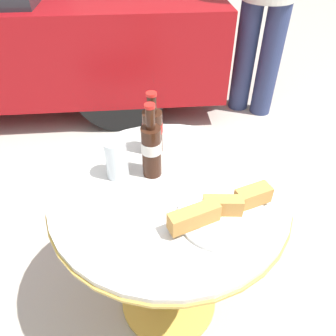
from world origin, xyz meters
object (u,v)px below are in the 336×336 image
at_px(bistro_table, 169,223).
at_px(cola_bottle_left, 153,129).
at_px(drinking_glass, 117,160).
at_px(lunch_plate_near, 221,211).
at_px(cola_bottle_right, 151,148).

xyz_separation_m(bistro_table, cola_bottle_left, (-0.04, 0.20, 0.26)).
bearing_deg(drinking_glass, bistro_table, -25.59).
bearing_deg(lunch_plate_near, cola_bottle_left, 117.37).
distance_m(bistro_table, cola_bottle_left, 0.33).
height_order(bistro_table, drinking_glass, drinking_glass).
bearing_deg(bistro_table, cola_bottle_left, 100.72).
height_order(bistro_table, lunch_plate_near, lunch_plate_near).
xyz_separation_m(cola_bottle_left, lunch_plate_near, (0.17, -0.34, -0.07)).
distance_m(drinking_glass, lunch_plate_near, 0.36).
xyz_separation_m(bistro_table, lunch_plate_near, (0.14, -0.13, 0.19)).
distance_m(cola_bottle_right, lunch_plate_near, 0.29).
height_order(cola_bottle_right, lunch_plate_near, cola_bottle_right).
relative_size(bistro_table, cola_bottle_left, 3.35).
bearing_deg(drinking_glass, cola_bottle_right, -0.28).
xyz_separation_m(cola_bottle_left, cola_bottle_right, (-0.01, -0.13, 0.01)).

